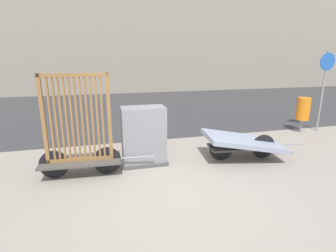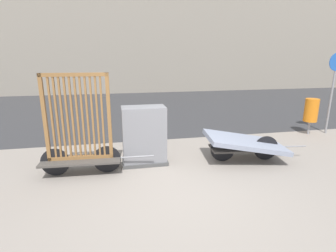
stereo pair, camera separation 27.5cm
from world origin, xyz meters
The scene contains 7 objects.
ground_plane centered at (0.00, 0.00, 0.00)m, with size 60.00×60.00×0.00m, color gray.
road_strip centered at (0.00, 8.20, 0.00)m, with size 56.00×10.20×0.01m.
bike_cart_with_bedframe centered at (-1.81, 1.19, 0.75)m, with size 2.29×0.66×2.06m.
bike_cart_with_mattress centered at (1.82, 1.19, 0.41)m, with size 2.43×1.28×0.64m.
utility_cabinet centered at (-0.48, 1.49, 0.61)m, with size 1.01×0.58×1.30m.
trash_bin centered at (4.79, 2.75, 0.76)m, with size 0.40×0.40×1.11m.
sign_post centered at (5.43, 2.75, 1.62)m, with size 0.54×0.06×2.52m.
Camera 1 is at (-1.34, -4.00, 2.36)m, focal length 28.00 mm.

